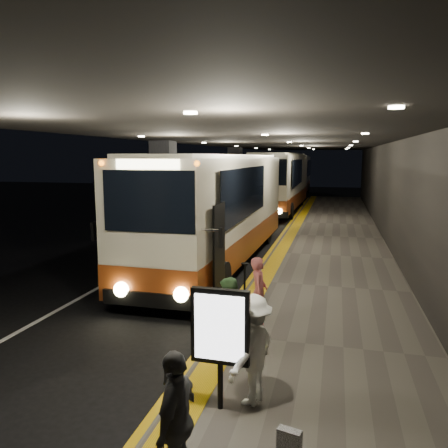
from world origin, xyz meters
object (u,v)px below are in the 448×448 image
at_px(passenger_waiting_grey, 176,420).
at_px(bag_polka, 289,443).
at_px(coach_third, 294,177).
at_px(stanchion_post, 245,284).
at_px(coach_second, 280,184).
at_px(passenger_waiting_green, 228,319).
at_px(coach_main, 219,213).
at_px(info_sign, 220,329).
at_px(passenger_waiting_white, 252,349).
at_px(passenger_boarding, 259,292).

relative_size(passenger_waiting_grey, bag_polka, 4.49).
relative_size(coach_third, stanchion_post, 11.40).
relative_size(coach_second, passenger_waiting_green, 8.29).
xyz_separation_m(coach_main, coach_second, (0.20, 15.66, 0.08)).
relative_size(coach_third, bag_polka, 33.58).
distance_m(coach_main, passenger_waiting_green, 7.94).
distance_m(bag_polka, info_sign, 1.71).
height_order(coach_main, passenger_waiting_white, coach_main).
bearing_deg(coach_third, passenger_boarding, -86.43).
relative_size(passenger_waiting_green, passenger_waiting_white, 0.91).
distance_m(coach_second, info_sign, 24.94).
relative_size(coach_third, passenger_waiting_white, 7.23).
height_order(passenger_boarding, passenger_waiting_white, passenger_waiting_white).
height_order(info_sign, stanchion_post, info_sign).
height_order(coach_third, info_sign, coach_third).
xyz_separation_m(passenger_boarding, passenger_waiting_green, (-0.27, -1.64, -0.01)).
relative_size(coach_main, passenger_waiting_green, 8.04).
bearing_deg(stanchion_post, passenger_boarding, -65.63).
distance_m(info_sign, stanchion_post, 4.61).
bearing_deg(coach_main, bag_polka, -68.99).
relative_size(passenger_waiting_green, passenger_waiting_grey, 0.94).
xyz_separation_m(coach_third, stanchion_post, (1.92, -32.40, -1.14)).
xyz_separation_m(bag_polka, stanchion_post, (-1.68, 5.32, 0.35)).
height_order(coach_main, passenger_waiting_grey, coach_main).
relative_size(coach_main, stanchion_post, 11.50).
bearing_deg(passenger_waiting_grey, coach_main, -166.23).
bearing_deg(coach_main, passenger_waiting_green, -72.44).
bearing_deg(info_sign, bag_polka, -35.17).
xyz_separation_m(coach_main, info_sign, (2.51, -9.17, -0.43)).
xyz_separation_m(coach_third, passenger_boarding, (2.50, -33.67, -0.89)).
distance_m(coach_third, passenger_boarding, 33.77).
bearing_deg(info_sign, passenger_waiting_green, 100.69).
height_order(passenger_waiting_green, bag_polka, passenger_waiting_green).
bearing_deg(coach_third, bag_polka, -85.22).
xyz_separation_m(coach_second, info_sign, (2.30, -24.83, -0.51)).
bearing_deg(passenger_waiting_white, bag_polka, 50.49).
bearing_deg(passenger_boarding, coach_main, 16.75).
xyz_separation_m(coach_main, coach_third, (0.00, 27.75, 0.00)).
bearing_deg(passenger_waiting_green, info_sign, -6.31).
xyz_separation_m(coach_second, coach_third, (-0.20, 12.09, -0.07)).
bearing_deg(passenger_boarding, passenger_waiting_grey, 173.08).
bearing_deg(coach_third, info_sign, -86.79).
bearing_deg(passenger_waiting_white, passenger_boarding, -153.70).
bearing_deg(stanchion_post, bag_polka, -72.51).
bearing_deg(info_sign, passenger_boarding, 90.92).
xyz_separation_m(coach_second, passenger_waiting_white, (2.71, -24.52, -0.90)).
bearing_deg(stanchion_post, passenger_waiting_white, -76.85).
distance_m(passenger_waiting_white, bag_polka, 1.45).
xyz_separation_m(passenger_waiting_grey, bag_polka, (1.16, 0.80, -0.63)).
distance_m(coach_second, coach_third, 12.09).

